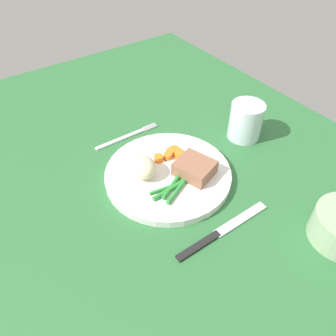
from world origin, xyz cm
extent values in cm
cube|color=#2D6B38|center=(0.00, 0.00, 1.00)|extent=(120.00, 90.00, 2.00)
cylinder|color=white|center=(3.40, -0.96, 2.80)|extent=(26.15, 26.15, 1.60)
cube|color=#936047|center=(6.93, 3.16, 5.07)|extent=(8.93, 8.43, 2.94)
ellipsoid|color=beige|center=(1.04, -5.67, 5.75)|extent=(6.53, 5.32, 4.30)
cylinder|color=orange|center=(-0.55, -0.63, 4.24)|extent=(1.97, 1.97, 1.27)
cylinder|color=orange|center=(-0.86, 3.74, 4.15)|extent=(2.24, 2.24, 1.09)
cylinder|color=orange|center=(-0.01, 1.37, 4.22)|extent=(1.80, 1.80, 1.23)
cylinder|color=orange|center=(-0.68, 2.49, 4.20)|extent=(1.97, 1.97, 1.19)
cylinder|color=orange|center=(1.26, 3.69, 4.25)|extent=(2.42, 2.42, 1.30)
cylinder|color=#2D8C38|center=(7.80, -2.67, 4.00)|extent=(1.43, 6.71, 0.79)
cylinder|color=#2D8C38|center=(8.98, -2.50, 4.04)|extent=(4.24, 7.74, 0.87)
cylinder|color=#2D8C38|center=(8.03, -3.87, 4.05)|extent=(1.45, 7.94, 0.89)
cylinder|color=#2D8C38|center=(7.13, -4.64, 3.93)|extent=(1.60, 5.91, 0.66)
cylinder|color=#2D8C38|center=(7.32, -2.56, 4.05)|extent=(4.57, 7.66, 0.89)
cube|color=silver|center=(-13.35, -2.96, 2.20)|extent=(1.00, 13.00, 0.40)
cube|color=silver|center=(-13.95, 5.34, 2.20)|extent=(0.24, 3.60, 0.40)
cube|color=silver|center=(-13.55, 5.34, 2.20)|extent=(0.24, 3.60, 0.40)
cube|color=silver|center=(-13.15, 5.34, 2.20)|extent=(0.24, 3.60, 0.40)
cube|color=silver|center=(-12.75, 5.34, 2.20)|extent=(0.24, 3.60, 0.40)
cube|color=black|center=(20.32, -6.46, 2.20)|extent=(1.30, 9.00, 0.64)
cube|color=silver|center=(20.32, 3.54, 2.20)|extent=(1.70, 12.00, 0.40)
cylinder|color=silver|center=(2.32, 21.87, 6.37)|extent=(7.67, 7.67, 8.74)
cylinder|color=silver|center=(2.32, 21.87, 3.71)|extent=(7.05, 7.05, 3.41)
camera|label=1|loc=(43.33, -29.10, 50.74)|focal=35.18mm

